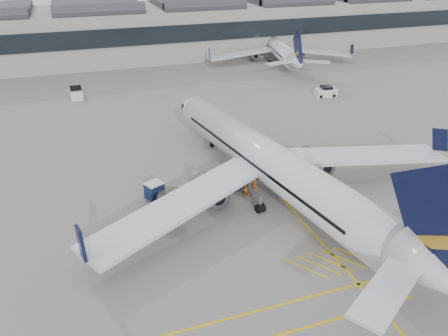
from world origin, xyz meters
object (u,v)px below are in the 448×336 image
object	(u,v)px
airliner_main	(274,165)
baggage_cart_a	(240,183)
pushback_tug	(172,198)
belt_loader	(208,186)
ramp_agent_b	(245,189)
ramp_agent_a	(255,182)

from	to	relation	value
airliner_main	baggage_cart_a	xyz separation A→B (m)	(-2.79, 2.10, -2.61)
pushback_tug	airliner_main	bearing A→B (deg)	9.22
belt_loader	pushback_tug	xyz separation A→B (m)	(-4.17, -1.39, 0.13)
baggage_cart_a	pushback_tug	world-z (taller)	baggage_cart_a
baggage_cart_a	ramp_agent_b	distance (m)	1.26
baggage_cart_a	ramp_agent_a	xyz separation A→B (m)	(1.50, -0.50, 0.08)
airliner_main	baggage_cart_a	world-z (taller)	airliner_main
airliner_main	ramp_agent_b	size ratio (longest dim) A/B	26.34
baggage_cart_a	belt_loader	bearing A→B (deg)	170.83
belt_loader	ramp_agent_a	xyz separation A→B (m)	(4.82, -1.63, 0.43)
ramp_agent_b	ramp_agent_a	bearing A→B (deg)	170.96
belt_loader	baggage_cart_a	world-z (taller)	belt_loader
ramp_agent_a	pushback_tug	bearing A→B (deg)	129.74
airliner_main	belt_loader	xyz separation A→B (m)	(-6.11, 3.23, -2.96)
airliner_main	belt_loader	size ratio (longest dim) A/B	9.09
belt_loader	pushback_tug	bearing A→B (deg)	177.56
belt_loader	baggage_cart_a	distance (m)	3.52
ramp_agent_a	ramp_agent_b	size ratio (longest dim) A/B	1.18
belt_loader	pushback_tug	size ratio (longest dim) A/B	1.52
airliner_main	belt_loader	distance (m)	7.52
belt_loader	airliner_main	bearing A→B (deg)	-48.70
pushback_tug	ramp_agent_a	bearing A→B (deg)	17.85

